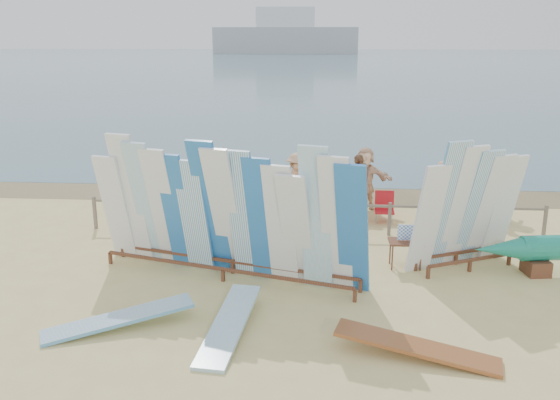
# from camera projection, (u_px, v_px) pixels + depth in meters

# --- Properties ---
(ground) EXTENTS (160.00, 160.00, 0.00)m
(ground) POSITION_uv_depth(u_px,v_px,m) (311.00, 277.00, 13.03)
(ground) COLOR #DECD80
(ground) RESTS_ON ground
(ocean) EXTENTS (320.00, 240.00, 0.02)m
(ocean) POSITION_uv_depth(u_px,v_px,m) (323.00, 60.00, 136.10)
(ocean) COLOR #436878
(ocean) RESTS_ON ground
(wet_sand_strip) EXTENTS (40.00, 2.60, 0.01)m
(wet_sand_strip) POSITION_uv_depth(u_px,v_px,m) (316.00, 194.00, 19.95)
(wet_sand_strip) COLOR olive
(wet_sand_strip) RESTS_ON ground
(distant_ship) EXTENTS (45.00, 8.00, 14.00)m
(distant_ship) POSITION_uv_depth(u_px,v_px,m) (286.00, 36.00, 185.53)
(distant_ship) COLOR #999EA3
(distant_ship) RESTS_ON ocean
(fence) EXTENTS (12.08, 0.08, 0.90)m
(fence) POSITION_uv_depth(u_px,v_px,m) (314.00, 211.00, 15.75)
(fence) COLOR #766859
(fence) RESTS_ON ground
(main_surfboard_rack) EXTENTS (6.17, 2.51, 3.11)m
(main_surfboard_rack) POSITION_uv_depth(u_px,v_px,m) (227.00, 216.00, 12.64)
(main_surfboard_rack) COLOR brown
(main_surfboard_rack) RESTS_ON ground
(side_surfboard_rack) EXTENTS (2.67, 1.73, 3.03)m
(side_surfboard_rack) POSITION_uv_depth(u_px,v_px,m) (467.00, 211.00, 13.18)
(side_surfboard_rack) COLOR brown
(side_surfboard_rack) RESTS_ON ground
(vendor_table) EXTENTS (0.78, 0.55, 1.02)m
(vendor_table) POSITION_uv_depth(u_px,v_px,m) (405.00, 253.00, 13.49)
(vendor_table) COLOR brown
(vendor_table) RESTS_ON ground
(flat_board_c) EXTENTS (2.75, 1.20, 0.37)m
(flat_board_c) POSITION_uv_depth(u_px,v_px,m) (416.00, 357.00, 9.77)
(flat_board_c) COLOR #9A562A
(flat_board_c) RESTS_ON ground
(flat_board_a) EXTENTS (0.85, 2.74, 0.34)m
(flat_board_a) POSITION_uv_depth(u_px,v_px,m) (230.00, 332.00, 10.58)
(flat_board_a) COLOR #8DC6E2
(flat_board_a) RESTS_ON ground
(flat_board_e) EXTENTS (2.66, 1.70, 0.34)m
(flat_board_e) POSITION_uv_depth(u_px,v_px,m) (119.00, 327.00, 10.77)
(flat_board_e) COLOR white
(flat_board_e) RESTS_ON ground
(beach_chair_left) EXTENTS (0.63, 0.65, 0.96)m
(beach_chair_left) POSITION_uv_depth(u_px,v_px,m) (321.00, 213.00, 16.77)
(beach_chair_left) COLOR red
(beach_chair_left) RESTS_ON ground
(beach_chair_right) EXTENTS (0.56, 0.58, 0.86)m
(beach_chair_right) POSITION_uv_depth(u_px,v_px,m) (384.00, 213.00, 16.87)
(beach_chair_right) COLOR red
(beach_chair_right) RESTS_ON ground
(stroller) EXTENTS (0.70, 0.86, 1.02)m
(stroller) POSITION_uv_depth(u_px,v_px,m) (351.00, 207.00, 16.88)
(stroller) COLOR red
(stroller) RESTS_ON ground
(beachgoer_7) EXTENTS (0.72, 0.56, 1.73)m
(beachgoer_7) POSITION_uv_depth(u_px,v_px,m) (450.00, 188.00, 17.15)
(beachgoer_7) COLOR #8C6042
(beachgoer_7) RESTS_ON ground
(beachgoer_2) EXTENTS (0.90, 0.91, 1.77)m
(beachgoer_2) POSITION_uv_depth(u_px,v_px,m) (263.00, 190.00, 16.81)
(beachgoer_2) COLOR beige
(beachgoer_2) RESTS_ON ground
(beachgoer_10) EXTENTS (1.17, 1.05, 1.88)m
(beachgoer_10) POSITION_uv_depth(u_px,v_px,m) (480.00, 185.00, 17.26)
(beachgoer_10) COLOR #8C6042
(beachgoer_10) RESTS_ON ground
(beachgoer_5) EXTENTS (1.84, 1.05, 1.89)m
(beachgoer_5) POSITION_uv_depth(u_px,v_px,m) (365.00, 178.00, 18.04)
(beachgoer_5) COLOR beige
(beachgoer_5) RESTS_ON ground
(beachgoer_3) EXTENTS (1.02, 1.23, 1.79)m
(beachgoer_3) POSITION_uv_depth(u_px,v_px,m) (297.00, 182.00, 17.74)
(beachgoer_3) COLOR tan
(beachgoer_3) RESTS_ON ground
(beachgoer_6) EXTENTS (0.92, 0.60, 1.72)m
(beachgoer_6) POSITION_uv_depth(u_px,v_px,m) (443.00, 190.00, 16.98)
(beachgoer_6) COLOR tan
(beachgoer_6) RESTS_ON ground
(beachgoer_8) EXTENTS (0.85, 0.85, 1.67)m
(beachgoer_8) POSITION_uv_depth(u_px,v_px,m) (465.00, 199.00, 16.09)
(beachgoer_8) COLOR beige
(beachgoer_8) RESTS_ON ground
(beachgoer_9) EXTENTS (1.28, 0.82, 1.85)m
(beachgoer_9) POSITION_uv_depth(u_px,v_px,m) (490.00, 182.00, 17.64)
(beachgoer_9) COLOR tan
(beachgoer_9) RESTS_ON ground
(beachgoer_0) EXTENTS (0.76, 0.90, 1.66)m
(beachgoer_0) POSITION_uv_depth(u_px,v_px,m) (137.00, 194.00, 16.62)
(beachgoer_0) COLOR tan
(beachgoer_0) RESTS_ON ground
(beachgoer_4) EXTENTS (0.54, 1.07, 1.76)m
(beachgoer_4) POSITION_uv_depth(u_px,v_px,m) (358.00, 183.00, 17.72)
(beachgoer_4) COLOR #8C6042
(beachgoer_4) RESTS_ON ground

